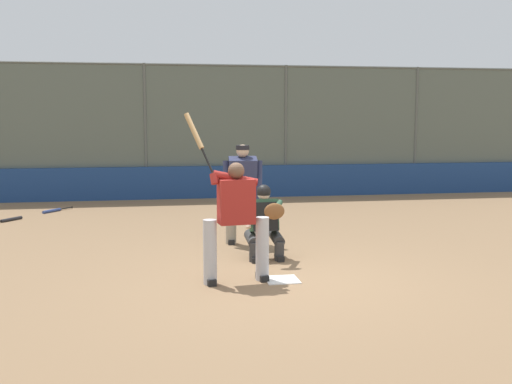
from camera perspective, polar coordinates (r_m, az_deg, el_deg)
The scene contains 10 objects.
ground_plane at distance 7.95m, azimuth 2.49°, elevation -8.38°, with size 160.00×160.00×0.00m, color #846647.
home_plate_marker at distance 7.95m, azimuth 2.49°, elevation -8.34°, with size 0.43×0.43×0.01m, color white.
backstop_fence at distance 16.00m, azimuth -3.75°, elevation 6.10°, with size 18.77×0.08×3.53m.
padding_wall at distance 15.99m, azimuth -3.67°, elevation 0.96°, with size 18.32×0.18×0.85m, color navy.
bleachers_beyond at distance 18.26m, azimuth -15.43°, elevation 1.35°, with size 13.08×1.95×1.16m.
batter_at_plate at distance 7.69m, azimuth -1.98°, elevation -2.42°, with size 1.08×0.61×2.19m.
catcher_behind_plate at distance 9.00m, azimuth 0.85°, elevation -2.77°, with size 0.59×0.69×1.12m.
umpire_home at distance 10.03m, azimuth -1.28°, elevation 0.10°, with size 0.68×0.44×1.68m.
spare_bat_near_backstop at distance 14.35m, azimuth -18.68°, elevation -1.67°, with size 0.57×0.76×0.07m.
spare_bat_by_padding at distance 13.37m, azimuth -22.49°, elevation -2.45°, with size 0.58×0.76×0.07m.
Camera 1 is at (1.59, 7.50, 2.11)m, focal length 42.00 mm.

